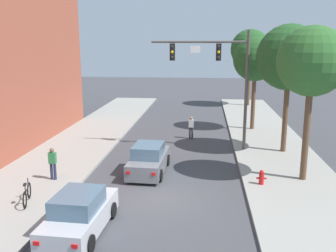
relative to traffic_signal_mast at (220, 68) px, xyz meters
name	(u,v)px	position (x,y,z in m)	size (l,w,h in m)	color
ground_plane	(158,198)	(-2.90, -8.10, -5.32)	(120.00, 120.00, 0.00)	#424247
sidewalk_left	(21,191)	(-9.40, -8.10, -5.24)	(5.00, 60.00, 0.15)	#99968E
sidewalk_right	(306,203)	(3.60, -8.10, -5.24)	(5.00, 60.00, 0.15)	#99968E
traffic_signal_mast	(220,68)	(0.00, 0.00, 0.00)	(6.10, 0.38, 7.50)	#514C47
car_lead_grey	(149,160)	(-3.83, -4.71, -4.60)	(1.97, 4.30, 1.60)	slate
car_following_silver	(80,214)	(-5.38, -11.50, -4.60)	(1.99, 4.31, 1.60)	#B7B7BC
pedestrian_sidewalk_left_walker	(53,162)	(-8.40, -6.64, -4.26)	(0.36, 0.22, 1.64)	#232847
pedestrian_crossing_road	(191,126)	(-1.85, 2.88, -4.41)	(0.36, 0.22, 1.64)	#333338
bicycle_leaning	(27,194)	(-8.40, -9.50, -4.78)	(0.56, 1.71, 0.98)	black
fire_hydrant	(261,177)	(1.94, -6.27, -4.81)	(0.48, 0.24, 0.72)	red
street_tree_nearest	(312,62)	(4.13, -5.33, 0.68)	(3.36, 3.36, 7.57)	brown
street_tree_second	(289,58)	(4.14, -0.31, 0.69)	(3.99, 3.99, 7.88)	brown
street_tree_third	(255,59)	(2.93, 5.98, 0.32)	(3.44, 3.44, 7.25)	brown
street_tree_farthest	(250,49)	(3.84, 17.70, 0.89)	(4.21, 4.21, 8.19)	brown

